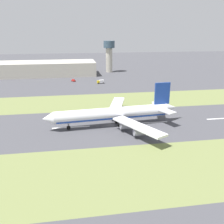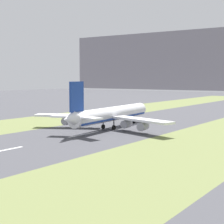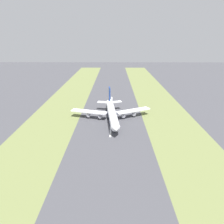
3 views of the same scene
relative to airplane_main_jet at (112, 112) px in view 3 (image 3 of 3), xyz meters
The scene contains 7 objects.
ground_plane 6.59m from the airplane_main_jet, 74.85° to the left, with size 800.00×800.00×0.00m, color #424247.
grass_median_west 44.78m from the airplane_main_jet, behind, with size 40.00×600.00×0.01m, color olive.
grass_median_east 46.17m from the airplane_main_jet, ahead, with size 40.00×600.00×0.01m, color olive.
centreline_dash_near 58.42m from the airplane_main_jet, 89.31° to the right, with size 1.20×18.00×0.01m, color silver.
centreline_dash_mid 19.09m from the airplane_main_jet, 87.78° to the right, with size 1.20×18.00×0.01m, color silver.
centreline_dash_far 22.72m from the airplane_main_jet, 88.17° to the left, with size 1.20×18.00×0.01m, color silver.
airplane_main_jet is the anchor object (origin of this frame).
Camera 3 is at (-2.35, 155.40, 61.25)m, focal length 35.00 mm.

